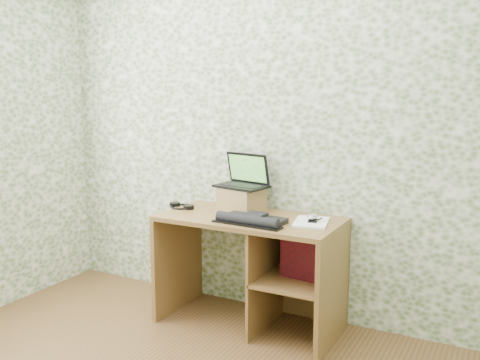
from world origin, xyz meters
The scene contains 10 objects.
wall_back centered at (0.00, 1.75, 1.30)m, with size 3.50×3.50×0.00m, color white.
desk centered at (0.08, 1.47, 0.48)m, with size 1.20×0.60×0.75m.
riser centered at (-0.14, 1.58, 0.83)m, with size 0.27×0.23×0.16m, color #997344.
laptop centered at (-0.14, 1.62, 0.97)m, with size 0.38×0.30×0.23m.
keyboard centered at (0.08, 1.30, 0.77)m, with size 0.47×0.26×0.07m.
headphones centered at (-0.56, 1.46, 0.76)m, with size 0.22×0.19×0.03m.
notepad centered at (0.42, 1.47, 0.76)m, with size 0.21×0.29×0.01m, color white.
mouse centered at (0.42, 1.48, 0.78)m, with size 0.06×0.10×0.04m, color silver.
pen centered at (0.44, 1.50, 0.77)m, with size 0.01×0.01×0.14m, color black.
red_box centered at (0.37, 1.44, 0.55)m, with size 0.27×0.09×0.32m, color maroon.
Camera 1 is at (1.56, -1.63, 1.59)m, focal length 40.00 mm.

